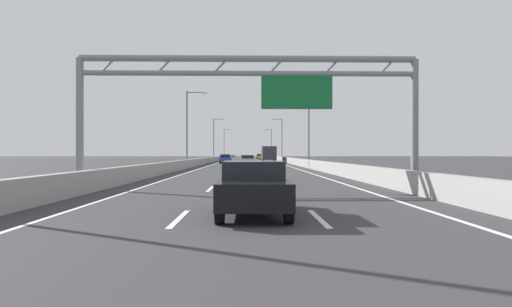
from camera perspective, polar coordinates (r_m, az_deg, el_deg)
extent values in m
plane|color=#38383A|center=(98.38, -1.11, -0.93)|extent=(260.00, 260.00, 0.00)
cube|color=white|center=(11.14, -10.36, -8.66)|extent=(0.16, 3.00, 0.01)
cube|color=white|center=(20.02, -6.21, -4.78)|extent=(0.16, 3.00, 0.01)
cube|color=white|center=(28.97, -4.63, -3.29)|extent=(0.16, 3.00, 0.01)
cube|color=white|center=(37.95, -3.80, -2.49)|extent=(0.16, 3.00, 0.01)
cube|color=white|center=(46.93, -3.28, -2.01)|extent=(0.16, 3.00, 0.01)
cube|color=white|center=(55.92, -2.94, -1.67)|extent=(0.16, 3.00, 0.01)
cube|color=white|center=(64.91, -2.69, -1.43)|extent=(0.16, 3.00, 0.01)
cube|color=white|center=(73.91, -2.50, -1.25)|extent=(0.16, 3.00, 0.01)
cube|color=white|center=(82.90, -2.35, -1.11)|extent=(0.16, 3.00, 0.01)
cube|color=white|center=(91.90, -2.23, -1.00)|extent=(0.16, 3.00, 0.01)
cube|color=white|center=(100.90, -2.13, -0.90)|extent=(0.16, 3.00, 0.01)
cube|color=white|center=(109.89, -2.05, -0.82)|extent=(0.16, 3.00, 0.01)
cube|color=white|center=(118.89, -1.98, -0.76)|extent=(0.16, 3.00, 0.01)
cube|color=white|center=(127.89, -1.92, -0.70)|extent=(0.16, 3.00, 0.01)
cube|color=white|center=(136.89, -1.87, -0.65)|extent=(0.16, 3.00, 0.01)
cube|color=white|center=(145.89, -1.82, -0.61)|extent=(0.16, 3.00, 0.01)
cube|color=white|center=(154.89, -1.78, -0.57)|extent=(0.16, 3.00, 0.01)
cube|color=white|center=(11.15, 8.45, -8.65)|extent=(0.16, 3.00, 0.01)
cube|color=white|center=(20.02, 4.15, -4.78)|extent=(0.16, 3.00, 0.01)
cube|color=white|center=(28.97, 2.51, -3.28)|extent=(0.16, 3.00, 0.01)
cube|color=white|center=(37.95, 1.65, -2.49)|extent=(0.16, 3.00, 0.01)
cube|color=white|center=(46.93, 1.11, -2.01)|extent=(0.16, 3.00, 0.01)
cube|color=white|center=(55.92, 0.75, -1.67)|extent=(0.16, 3.00, 0.01)
cube|color=white|center=(64.91, 0.49, -1.43)|extent=(0.16, 3.00, 0.01)
cube|color=white|center=(73.91, 0.30, -1.25)|extent=(0.16, 3.00, 0.01)
cube|color=white|center=(82.90, 0.14, -1.11)|extent=(0.16, 3.00, 0.01)
cube|color=white|center=(91.90, 0.02, -1.00)|extent=(0.16, 3.00, 0.01)
cube|color=white|center=(100.90, -0.08, -0.90)|extent=(0.16, 3.00, 0.01)
cube|color=white|center=(109.90, -0.17, -0.82)|extent=(0.16, 3.00, 0.01)
cube|color=white|center=(118.89, -0.24, -0.76)|extent=(0.16, 3.00, 0.01)
cube|color=white|center=(127.89, -0.30, -0.70)|extent=(0.16, 3.00, 0.01)
cube|color=white|center=(136.89, -0.36, -0.65)|extent=(0.16, 3.00, 0.01)
cube|color=white|center=(145.89, -0.41, -0.61)|extent=(0.16, 3.00, 0.01)
cube|color=white|center=(154.89, -0.45, -0.57)|extent=(0.16, 3.00, 0.01)
cube|color=white|center=(86.54, -4.58, -1.06)|extent=(0.16, 176.00, 0.01)
cube|color=white|center=(86.55, 2.37, -1.06)|extent=(0.16, 176.00, 0.01)
cube|color=#9E9E99|center=(108.59, -4.75, -0.59)|extent=(0.45, 220.00, 0.95)
cube|color=#9E9E99|center=(108.60, 2.53, -0.59)|extent=(0.45, 220.00, 0.95)
cylinder|color=gray|center=(21.63, -22.76, 3.78)|extent=(0.36, 0.36, 6.20)
cylinder|color=gray|center=(21.65, 20.68, 3.77)|extent=(0.36, 0.36, 6.20)
cylinder|color=gray|center=(20.56, -1.03, 12.71)|extent=(15.98, 0.32, 0.32)
cylinder|color=gray|center=(20.42, -1.03, 10.80)|extent=(15.98, 0.26, 0.26)
cylinder|color=gray|center=(21.53, -19.40, 11.18)|extent=(0.74, 0.10, 0.74)
cylinder|color=gray|center=(20.87, -12.30, 11.54)|extent=(0.74, 0.10, 0.74)
cylinder|color=gray|center=(20.53, -4.83, 11.73)|extent=(0.74, 0.10, 0.74)
cylinder|color=gray|center=(20.53, 2.77, 11.73)|extent=(0.74, 0.10, 0.74)
cylinder|color=gray|center=(20.88, 10.23, 11.53)|extent=(0.74, 0.10, 0.74)
cylinder|color=gray|center=(21.55, 17.33, 11.17)|extent=(0.74, 0.10, 0.74)
cube|color=#146B33|center=(20.41, 5.54, 8.24)|extent=(3.40, 0.12, 1.60)
cylinder|color=slate|center=(53.80, -9.33, 3.31)|extent=(0.20, 0.20, 9.50)
cylinder|color=slate|center=(54.11, -8.17, 8.19)|extent=(2.20, 0.12, 0.12)
cube|color=#F2EAC6|center=(53.97, -7.00, 8.10)|extent=(0.56, 0.28, 0.20)
cylinder|color=slate|center=(53.81, 7.15, 3.31)|extent=(0.20, 0.20, 9.50)
cylinder|color=slate|center=(54.12, 5.99, 8.19)|extent=(2.20, 0.12, 0.12)
cube|color=#F2EAC6|center=(53.98, 4.82, 8.10)|extent=(0.56, 0.28, 0.20)
cylinder|color=slate|center=(95.24, -5.75, 1.89)|extent=(0.20, 0.20, 9.50)
cylinder|color=slate|center=(95.41, -5.09, 4.66)|extent=(2.20, 0.12, 0.12)
cube|color=#F2EAC6|center=(95.33, -4.42, 4.60)|extent=(0.56, 0.28, 0.20)
cylinder|color=slate|center=(95.24, 3.53, 1.89)|extent=(0.20, 0.20, 9.50)
cylinder|color=slate|center=(95.42, 2.87, 4.66)|extent=(2.20, 0.12, 0.12)
cube|color=#F2EAC6|center=(95.34, 2.21, 4.60)|extent=(0.56, 0.28, 0.20)
cylinder|color=slate|center=(136.84, -4.34, 1.34)|extent=(0.20, 0.20, 9.50)
cylinder|color=slate|center=(136.97, -3.88, 3.26)|extent=(2.20, 0.12, 0.12)
cube|color=#F2EAC6|center=(136.91, -3.42, 3.22)|extent=(0.56, 0.28, 0.20)
cylinder|color=slate|center=(136.85, 2.11, 1.34)|extent=(0.20, 0.20, 9.50)
cylinder|color=slate|center=(136.97, 1.65, 3.26)|extent=(2.20, 0.12, 0.12)
cube|color=#F2EAC6|center=(136.92, 1.19, 3.22)|extent=(0.56, 0.28, 0.20)
cube|color=#2347AD|center=(69.62, -4.14, -0.82)|extent=(1.85, 4.56, 0.63)
cube|color=black|center=(69.27, -4.15, -0.33)|extent=(1.63, 2.17, 0.55)
cylinder|color=black|center=(71.40, -4.72, -1.05)|extent=(0.22, 0.64, 0.64)
cylinder|color=black|center=(71.32, -3.41, -1.05)|extent=(0.22, 0.64, 0.64)
cylinder|color=black|center=(67.95, -4.90, -1.10)|extent=(0.22, 0.64, 0.64)
cylinder|color=black|center=(67.86, -3.52, -1.10)|extent=(0.22, 0.64, 0.64)
cube|color=black|center=(11.61, -0.36, -5.09)|extent=(1.86, 4.18, 0.66)
cube|color=black|center=(11.74, -0.37, -2.22)|extent=(1.64, 1.96, 0.49)
cylinder|color=black|center=(13.19, -4.03, -5.93)|extent=(0.22, 0.64, 0.64)
cylinder|color=black|center=(13.21, 3.13, -5.92)|extent=(0.22, 0.64, 0.64)
cylinder|color=black|center=(10.14, -4.92, -7.73)|extent=(0.22, 0.64, 0.64)
cylinder|color=black|center=(10.17, 4.43, -7.71)|extent=(0.22, 0.64, 0.64)
cube|color=#A8ADB2|center=(57.03, -1.15, -0.99)|extent=(1.87, 4.28, 0.66)
cube|color=black|center=(56.51, -1.15, -0.44)|extent=(1.64, 1.99, 0.44)
cylinder|color=black|center=(58.63, -1.96, -1.29)|extent=(0.22, 0.64, 0.64)
cylinder|color=black|center=(58.63, -0.35, -1.29)|extent=(0.22, 0.64, 0.64)
cylinder|color=black|center=(55.46, -2.01, -1.36)|extent=(0.22, 0.64, 0.64)
cylinder|color=black|center=(55.46, -0.30, -1.36)|extent=(0.22, 0.64, 0.64)
cube|color=#1E7A38|center=(123.40, 0.48, -0.42)|extent=(1.74, 4.55, 0.68)
cube|color=black|center=(123.49, 0.48, -0.16)|extent=(1.53, 2.10, 0.46)
cylinder|color=black|center=(125.11, 0.11, -0.57)|extent=(0.22, 0.64, 0.64)
cylinder|color=black|center=(125.16, 0.81, -0.57)|extent=(0.22, 0.64, 0.64)
cylinder|color=black|center=(121.66, 0.14, -0.59)|extent=(0.22, 0.64, 0.64)
cylinder|color=black|center=(121.71, 0.86, -0.59)|extent=(0.22, 0.64, 0.64)
cube|color=orange|center=(112.53, 0.80, -0.48)|extent=(1.73, 4.20, 0.65)
cube|color=black|center=(112.32, 0.81, -0.18)|extent=(1.53, 1.76, 0.51)
cylinder|color=black|center=(114.06, 0.40, -0.63)|extent=(0.22, 0.64, 0.64)
cylinder|color=black|center=(114.11, 1.16, -0.63)|extent=(0.22, 0.64, 0.64)
cylinder|color=black|center=(110.97, 0.44, -0.65)|extent=(0.22, 0.64, 0.64)
cylinder|color=black|center=(111.02, 1.22, -0.65)|extent=(0.22, 0.64, 0.64)
cube|color=#B21E19|center=(81.43, 1.59, -0.16)|extent=(2.50, 2.37, 1.81)
cube|color=#333338|center=(77.09, 1.75, 0.06)|extent=(2.50, 5.90, 2.44)
cylinder|color=black|center=(81.68, 0.81, -0.80)|extent=(0.28, 0.96, 0.96)
cylinder|color=black|center=(81.78, 2.36, -0.79)|extent=(0.28, 0.96, 0.96)
cylinder|color=black|center=(75.50, 0.96, -0.87)|extent=(0.28, 0.96, 0.96)
cylinder|color=black|center=(75.62, 2.64, -0.86)|extent=(0.28, 0.96, 0.96)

